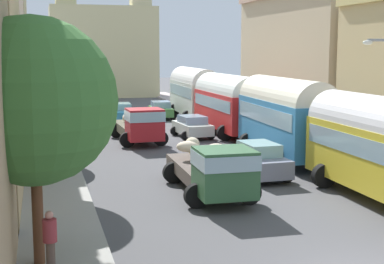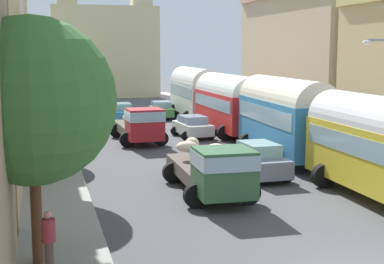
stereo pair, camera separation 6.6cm
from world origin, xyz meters
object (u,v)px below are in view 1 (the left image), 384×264
Objects in this scene: car_3 at (192,126)px; parked_bus_3 at (194,90)px; parked_bus_1 at (285,114)px; cargo_truck_1 at (140,124)px; car_1 at (104,100)px; car_2 at (259,160)px; parked_bus_2 at (229,102)px; pedestrian_3 at (43,140)px; car_4 at (161,110)px; pedestrian_2 at (40,148)px; pedestrian_0 at (49,121)px; pedestrian_1 at (50,241)px; cargo_truck_0 at (213,168)px; car_0 at (120,113)px; pedestrian_4 at (39,120)px.

parked_bus_3 is at bearing 74.19° from car_3.
parked_bus_1 is 1.27× the size of cargo_truck_1.
car_1 is 32.60m from car_2.
pedestrian_3 is at bearing -155.32° from parked_bus_2.
pedestrian_2 is at bearing -118.13° from car_4.
pedestrian_1 reaches higher than pedestrian_0.
car_2 is at bearing -91.01° from car_3.
pedestrian_2 is at bearing -93.10° from pedestrian_0.
pedestrian_0 is at bearing 86.90° from pedestrian_2.
cargo_truck_0 is at bearing -71.99° from pedestrian_0.
parked_bus_3 is 2.21× the size of car_0.
cargo_truck_1 is at bearing -161.65° from parked_bus_2.
parked_bus_2 is 1.92× the size of car_1.
parked_bus_3 is at bearing 29.16° from pedestrian_0.
cargo_truck_1 is 8.36m from pedestrian_4.
cargo_truck_0 reaches higher than car_3.
pedestrian_3 is (-5.97, -13.47, 0.18)m from car_0.
parked_bus_2 is 6.93m from cargo_truck_1.
car_2 is at bearing -38.12° from pedestrian_3.
parked_bus_3 is 1.28× the size of cargo_truck_0.
pedestrian_0 reaches higher than car_4.
pedestrian_4 is (-9.81, -6.09, 0.21)m from car_4.
car_0 is (-6.28, 7.84, -1.44)m from parked_bus_2.
parked_bus_2 is 13.54m from pedestrian_3.
car_1 is (0.02, 11.69, 0.01)m from car_0.
pedestrian_0 reaches higher than pedestrian_3.
car_2 is 1.02× the size of car_3.
car_1 reaches higher than car_4.
car_4 is at bearing 73.32° from pedestrian_1.
parked_bus_3 is 3.19m from car_4.
car_1 is (-6.25, 10.54, -1.57)m from parked_bus_3.
cargo_truck_0 is at bearing -89.24° from car_0.
pedestrian_2 is at bearing 177.63° from parked_bus_1.
parked_bus_3 is (0.00, 18.00, -0.00)m from parked_bus_1.
car_4 is 2.12× the size of pedestrian_2.
parked_bus_1 is at bearing 52.60° from car_2.
car_0 is 2.31× the size of pedestrian_3.
cargo_truck_0 reaches higher than pedestrian_0.
car_1 is 18.01m from pedestrian_0.
parked_bus_1 is 9.51m from cargo_truck_1.
pedestrian_1 is 1.06× the size of pedestrian_3.
car_1 is at bearing 77.62° from pedestrian_2.
parked_bus_3 is at bearing 22.98° from pedestrian_4.
car_3 is at bearing -67.84° from car_0.
car_0 is at bearing 44.46° from pedestrian_0.
cargo_truck_0 is 3.99× the size of pedestrian_3.
pedestrian_2 reaches higher than pedestrian_0.
pedestrian_1 is 13.74m from pedestrian_2.
parked_bus_1 is 2.25× the size of car_4.
pedestrian_0 is at bearing 136.02° from parked_bus_1.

